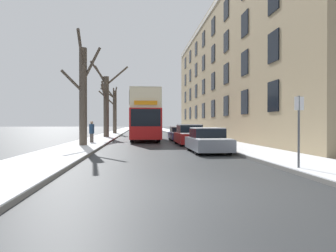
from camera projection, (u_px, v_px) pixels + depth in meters
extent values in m
plane|color=#303335|center=(191.00, 191.00, 7.02)|extent=(320.00, 320.00, 0.00)
cube|color=slate|center=(119.00, 131.00, 59.27)|extent=(2.98, 130.00, 0.13)
cube|color=white|center=(119.00, 131.00, 59.27)|extent=(2.95, 130.00, 0.03)
cube|color=slate|center=(171.00, 131.00, 60.26)|extent=(2.98, 130.00, 0.13)
cube|color=white|center=(171.00, 131.00, 60.26)|extent=(2.95, 130.00, 0.03)
cube|color=tan|center=(246.00, 75.00, 34.50)|extent=(9.00, 43.34, 14.50)
cube|color=black|center=(273.00, 96.00, 17.49)|extent=(0.08, 1.40, 1.80)
cube|color=black|center=(245.00, 102.00, 22.23)|extent=(0.08, 1.40, 1.80)
cube|color=black|center=(226.00, 106.00, 26.98)|extent=(0.08, 1.40, 1.80)
cube|color=black|center=(213.00, 109.00, 31.72)|extent=(0.08, 1.40, 1.80)
cube|color=black|center=(203.00, 111.00, 36.47)|extent=(0.08, 1.40, 1.80)
cube|color=black|center=(196.00, 112.00, 41.21)|extent=(0.08, 1.40, 1.80)
cube|color=black|center=(190.00, 113.00, 45.96)|extent=(0.08, 1.40, 1.80)
cube|color=black|center=(185.00, 114.00, 50.70)|extent=(0.08, 1.40, 1.80)
cube|color=black|center=(273.00, 47.00, 17.46)|extent=(0.08, 1.40, 1.80)
cube|color=black|center=(245.00, 63.00, 22.21)|extent=(0.08, 1.40, 1.80)
cube|color=black|center=(226.00, 74.00, 26.95)|extent=(0.08, 1.40, 1.80)
cube|color=black|center=(213.00, 81.00, 31.70)|extent=(0.08, 1.40, 1.80)
cube|color=black|center=(203.00, 87.00, 36.44)|extent=(0.08, 1.40, 1.80)
cube|color=black|center=(196.00, 91.00, 41.19)|extent=(0.08, 1.40, 1.80)
cube|color=black|center=(190.00, 94.00, 45.94)|extent=(0.08, 1.40, 1.80)
cube|color=black|center=(185.00, 97.00, 50.68)|extent=(0.08, 1.40, 1.80)
cube|color=black|center=(245.00, 24.00, 22.19)|extent=(0.08, 1.40, 1.80)
cube|color=black|center=(226.00, 42.00, 26.93)|extent=(0.08, 1.40, 1.80)
cube|color=black|center=(213.00, 54.00, 31.68)|extent=(0.08, 1.40, 1.80)
cube|color=black|center=(203.00, 63.00, 36.42)|extent=(0.08, 1.40, 1.80)
cube|color=black|center=(196.00, 70.00, 41.17)|extent=(0.08, 1.40, 1.80)
cube|color=black|center=(190.00, 76.00, 45.91)|extent=(0.08, 1.40, 1.80)
cube|color=black|center=(185.00, 80.00, 50.66)|extent=(0.08, 1.40, 1.80)
cube|color=black|center=(226.00, 9.00, 26.91)|extent=(0.08, 1.40, 1.80)
cube|color=black|center=(213.00, 27.00, 31.65)|extent=(0.08, 1.40, 1.80)
cube|color=black|center=(203.00, 39.00, 36.40)|extent=(0.08, 1.40, 1.80)
cube|color=black|center=(196.00, 49.00, 41.14)|extent=(0.08, 1.40, 1.80)
cube|color=black|center=(190.00, 57.00, 45.89)|extent=(0.08, 1.40, 1.80)
cube|color=black|center=(185.00, 63.00, 50.64)|extent=(0.08, 1.40, 1.80)
cube|color=beige|center=(208.00, 15.00, 34.01)|extent=(0.12, 42.48, 0.44)
cylinder|color=#4C4238|center=(83.00, 98.00, 19.89)|extent=(0.51, 0.51, 6.62)
cylinder|color=#4C4238|center=(81.00, 49.00, 18.53)|extent=(0.40, 2.81, 1.76)
cylinder|color=#4C4238|center=(73.00, 82.00, 19.28)|extent=(1.33, 1.29, 1.37)
cylinder|color=#4C4238|center=(92.00, 64.00, 19.96)|extent=(1.27, 0.27, 2.36)
cylinder|color=#4C4238|center=(106.00, 107.00, 32.52)|extent=(0.59, 0.59, 6.71)
cylinder|color=#4C4238|center=(101.00, 76.00, 32.80)|extent=(1.52, 0.99, 2.32)
cylinder|color=#4C4238|center=(104.00, 92.00, 33.04)|extent=(0.86, 1.38, 2.58)
cylinder|color=#4C4238|center=(117.00, 76.00, 33.19)|extent=(2.47, 1.43, 2.39)
cylinder|color=#4C4238|center=(104.00, 94.00, 31.88)|extent=(0.59, 1.46, 1.89)
cylinder|color=#4C4238|center=(99.00, 72.00, 31.78)|extent=(1.71, 1.54, 2.19)
cylinder|color=#4C4238|center=(115.00, 113.00, 44.60)|extent=(0.56, 0.56, 6.50)
cylinder|color=#4C4238|center=(116.00, 92.00, 43.79)|extent=(0.61, 1.78, 1.37)
cylinder|color=#4C4238|center=(109.00, 92.00, 43.48)|extent=(1.62, 2.29, 1.97)
cylinder|color=#4C4238|center=(114.00, 97.00, 43.59)|extent=(0.21, 2.14, 2.37)
cylinder|color=#4C4238|center=(107.00, 98.00, 43.55)|extent=(2.28, 2.10, 2.08)
cylinder|color=#4C4238|center=(108.00, 93.00, 45.06)|extent=(2.39, 1.39, 1.79)
cube|color=red|center=(145.00, 124.00, 28.33)|extent=(2.57, 10.32, 2.49)
cube|color=beige|center=(145.00, 102.00, 28.31)|extent=(2.52, 10.12, 1.55)
cube|color=beige|center=(145.00, 94.00, 28.31)|extent=(2.52, 10.12, 0.12)
cube|color=black|center=(145.00, 119.00, 28.32)|extent=(2.60, 9.09, 1.29)
cube|color=black|center=(145.00, 102.00, 28.31)|extent=(2.60, 9.09, 1.17)
cube|color=black|center=(146.00, 118.00, 23.21)|extent=(2.31, 0.06, 1.36)
cube|color=orange|center=(146.00, 103.00, 23.19)|extent=(1.80, 0.05, 0.32)
cylinder|color=black|center=(132.00, 137.00, 25.15)|extent=(0.30, 0.97, 0.97)
cylinder|color=black|center=(158.00, 137.00, 25.36)|extent=(0.30, 0.97, 0.97)
cylinder|color=black|center=(133.00, 134.00, 31.11)|extent=(0.30, 0.97, 0.97)
cylinder|color=black|center=(155.00, 134.00, 31.32)|extent=(0.30, 0.97, 0.97)
cube|color=slate|center=(208.00, 144.00, 16.50)|extent=(1.89, 4.23, 0.62)
cube|color=black|center=(207.00, 133.00, 16.67)|extent=(1.62, 2.11, 0.53)
cube|color=white|center=(207.00, 128.00, 16.66)|extent=(1.59, 2.01, 0.05)
cube|color=white|center=(214.00, 139.00, 15.01)|extent=(1.70, 1.10, 0.04)
cylinder|color=black|center=(197.00, 149.00, 15.16)|extent=(0.20, 0.66, 0.66)
cylinder|color=black|center=(229.00, 148.00, 15.32)|extent=(0.20, 0.66, 0.66)
cylinder|color=black|center=(189.00, 145.00, 17.69)|extent=(0.20, 0.66, 0.66)
cylinder|color=black|center=(216.00, 145.00, 17.85)|extent=(0.20, 0.66, 0.66)
cube|color=maroon|center=(190.00, 138.00, 22.39)|extent=(1.90, 4.56, 0.71)
cube|color=black|center=(189.00, 129.00, 22.57)|extent=(1.63, 2.28, 0.60)
cube|color=white|center=(189.00, 125.00, 22.56)|extent=(1.59, 2.16, 0.06)
cube|color=white|center=(193.00, 133.00, 20.78)|extent=(1.71, 1.19, 0.05)
cylinder|color=black|center=(181.00, 142.00, 20.95)|extent=(0.20, 0.64, 0.64)
cylinder|color=black|center=(205.00, 142.00, 21.11)|extent=(0.20, 0.64, 0.64)
cylinder|color=black|center=(176.00, 140.00, 23.67)|extent=(0.20, 0.64, 0.64)
cylinder|color=black|center=(197.00, 140.00, 23.83)|extent=(0.20, 0.64, 0.64)
cube|color=navy|center=(179.00, 136.00, 28.45)|extent=(1.70, 4.33, 0.58)
cube|color=black|center=(179.00, 130.00, 28.62)|extent=(1.46, 2.17, 0.49)
cube|color=white|center=(179.00, 127.00, 28.62)|extent=(1.42, 2.06, 0.08)
cube|color=white|center=(181.00, 133.00, 26.92)|extent=(1.53, 1.13, 0.06)
cylinder|color=black|center=(173.00, 138.00, 27.09)|extent=(0.20, 0.64, 0.64)
cylinder|color=black|center=(189.00, 138.00, 27.23)|extent=(0.20, 0.64, 0.64)
cylinder|color=black|center=(170.00, 136.00, 29.67)|extent=(0.20, 0.64, 0.64)
cylinder|color=black|center=(184.00, 136.00, 29.82)|extent=(0.20, 0.64, 0.64)
cube|color=white|center=(140.00, 126.00, 48.42)|extent=(2.10, 5.57, 2.13)
cube|color=black|center=(140.00, 122.00, 45.67)|extent=(1.85, 0.06, 0.94)
cylinder|color=black|center=(134.00, 132.00, 46.57)|extent=(0.22, 0.68, 0.68)
cylinder|color=black|center=(146.00, 132.00, 46.74)|extent=(0.22, 0.68, 0.68)
cylinder|color=black|center=(134.00, 131.00, 50.11)|extent=(0.22, 0.68, 0.68)
cylinder|color=black|center=(145.00, 131.00, 50.29)|extent=(0.22, 0.68, 0.68)
cylinder|color=#4C4742|center=(91.00, 139.00, 23.07)|extent=(0.18, 0.18, 0.83)
cylinder|color=#4C4742|center=(92.00, 139.00, 22.95)|extent=(0.18, 0.18, 0.83)
cylinder|color=navy|center=(92.00, 129.00, 23.00)|extent=(0.39, 0.39, 0.73)
sphere|color=tan|center=(92.00, 123.00, 23.00)|extent=(0.23, 0.23, 0.23)
cylinder|color=#4C4F54|center=(299.00, 134.00, 9.70)|extent=(0.07, 0.07, 2.50)
cube|color=silver|center=(299.00, 103.00, 9.67)|extent=(0.32, 0.02, 0.44)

